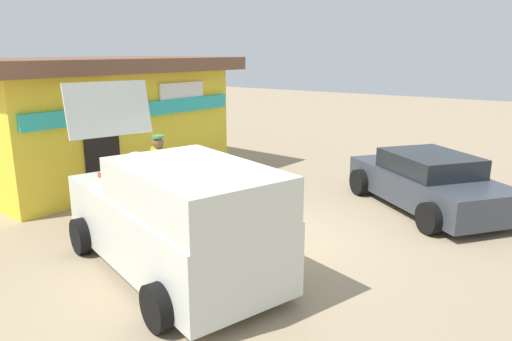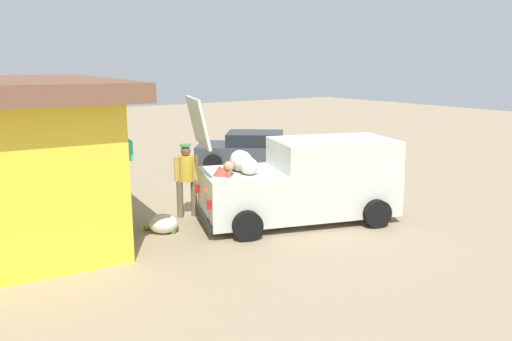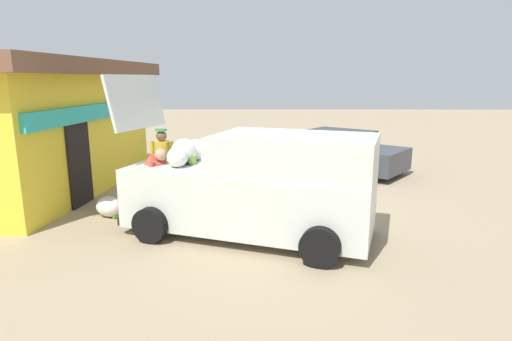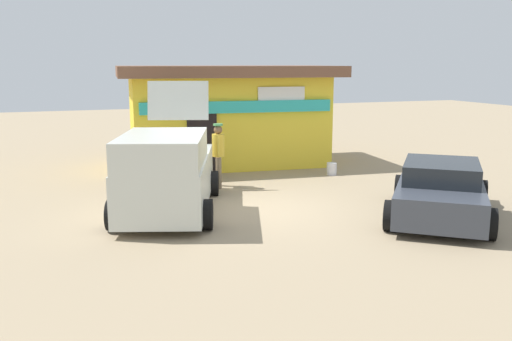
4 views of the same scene
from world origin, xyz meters
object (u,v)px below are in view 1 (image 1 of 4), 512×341
(delivery_van, at_px, (174,216))
(storefront_bar, at_px, (104,118))
(paint_bucket, at_px, (245,169))
(unloaded_banana_pile, at_px, (104,208))
(customer_bending, at_px, (111,189))
(parked_sedan, at_px, (428,182))
(vendor_standing, at_px, (160,170))

(delivery_van, bearing_deg, storefront_bar, 60.41)
(paint_bucket, bearing_deg, delivery_van, -155.04)
(unloaded_banana_pile, xyz_separation_m, paint_bucket, (4.47, -0.52, -0.01))
(paint_bucket, bearing_deg, customer_bending, -174.38)
(delivery_van, height_order, parked_sedan, delivery_van)
(delivery_van, relative_size, parked_sedan, 1.17)
(storefront_bar, distance_m, vendor_standing, 3.67)
(delivery_van, height_order, paint_bucket, delivery_van)
(customer_bending, relative_size, unloaded_banana_pile, 1.90)
(parked_sedan, bearing_deg, customer_bending, 138.18)
(vendor_standing, height_order, unloaded_banana_pile, vendor_standing)
(delivery_van, relative_size, paint_bucket, 13.19)
(parked_sedan, relative_size, customer_bending, 2.74)
(storefront_bar, distance_m, customer_bending, 4.38)
(vendor_standing, bearing_deg, paint_bucket, 6.84)
(parked_sedan, distance_m, customer_bending, 6.80)
(delivery_van, distance_m, parked_sedan, 6.07)
(unloaded_banana_pile, bearing_deg, delivery_van, -108.84)
(vendor_standing, xyz_separation_m, unloaded_banana_pile, (-0.75, 0.96, -0.82))
(parked_sedan, distance_m, paint_bucket, 5.04)
(storefront_bar, relative_size, parked_sedan, 1.76)
(unloaded_banana_pile, bearing_deg, storefront_bar, 49.32)
(storefront_bar, bearing_deg, parked_sedan, -73.04)
(parked_sedan, relative_size, unloaded_banana_pile, 5.18)
(parked_sedan, bearing_deg, vendor_standing, 129.16)
(delivery_van, xyz_separation_m, vendor_standing, (1.81, 2.13, 0.07))
(delivery_van, xyz_separation_m, unloaded_banana_pile, (1.05, 3.09, -0.74))
(parked_sedan, bearing_deg, unloaded_banana_pile, 128.97)
(delivery_van, bearing_deg, parked_sedan, -23.91)
(vendor_standing, bearing_deg, unloaded_banana_pile, 128.05)
(delivery_van, relative_size, vendor_standing, 2.82)
(parked_sedan, xyz_separation_m, paint_bucket, (-0.01, 5.03, -0.41))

